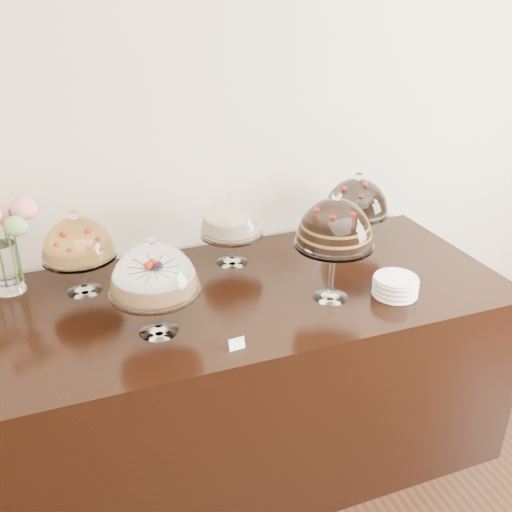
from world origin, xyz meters
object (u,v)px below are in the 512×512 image
object	(u,v)px
display_counter	(252,373)
cake_stand_fruit_tart	(77,242)
cake_stand_cheesecake	(231,220)
cake_stand_sugar_sponge	(154,274)
cake_stand_dark_choco	(357,199)
cake_stand_choco_layer	(335,227)
flower_vase	(2,237)
plate_stack	(395,286)

from	to	relation	value
display_counter	cake_stand_fruit_tart	xyz separation A→B (m)	(-0.68, 0.24, 0.68)
display_counter	cake_stand_cheesecake	bearing A→B (deg)	89.53
cake_stand_sugar_sponge	cake_stand_dark_choco	world-z (taller)	cake_stand_sugar_sponge
cake_stand_choco_layer	display_counter	bearing A→B (deg)	147.49
cake_stand_cheesecake	cake_stand_fruit_tart	xyz separation A→B (m)	(-0.68, -0.04, 0.02)
display_counter	flower_vase	world-z (taller)	flower_vase
cake_stand_cheesecake	plate_stack	world-z (taller)	cake_stand_cheesecake
cake_stand_choco_layer	cake_stand_dark_choco	size ratio (longest dim) A/B	1.29
cake_stand_sugar_sponge	plate_stack	world-z (taller)	cake_stand_sugar_sponge
display_counter	flower_vase	bearing A→B (deg)	160.01
cake_stand_choco_layer	cake_stand_fruit_tart	size ratio (longest dim) A/B	1.27
cake_stand_cheesecake	cake_stand_dark_choco	distance (m)	0.65
cake_stand_cheesecake	flower_vase	distance (m)	0.97
display_counter	cake_stand_dark_choco	world-z (taller)	cake_stand_dark_choco
display_counter	cake_stand_choco_layer	world-z (taller)	cake_stand_choco_layer
cake_stand_fruit_tart	cake_stand_choco_layer	bearing A→B (deg)	-23.45
cake_stand_fruit_tart	plate_stack	distance (m)	1.33
plate_stack	flower_vase	bearing A→B (deg)	157.92
cake_stand_dark_choco	plate_stack	distance (m)	0.58
display_counter	cake_stand_sugar_sponge	xyz separation A→B (m)	(-0.44, -0.18, 0.70)
cake_stand_sugar_sponge	cake_stand_dark_choco	distance (m)	1.19
cake_stand_dark_choco	flower_vase	bearing A→B (deg)	177.39
cake_stand_sugar_sponge	plate_stack	size ratio (longest dim) A/B	2.13
cake_stand_choco_layer	plate_stack	world-z (taller)	cake_stand_choco_layer
cake_stand_choco_layer	cake_stand_dark_choco	world-z (taller)	cake_stand_choco_layer
cake_stand_sugar_sponge	cake_stand_cheesecake	size ratio (longest dim) A/B	1.12
display_counter	cake_stand_dark_choco	size ratio (longest dim) A/B	6.02
cake_stand_choco_layer	cake_stand_cheesecake	distance (m)	0.55
display_counter	plate_stack	bearing A→B (deg)	-25.63
cake_stand_sugar_sponge	plate_stack	xyz separation A→B (m)	(0.99, -0.08, -0.20)
display_counter	flower_vase	xyz separation A→B (m)	(-0.97, 0.35, 0.70)
display_counter	plate_stack	world-z (taller)	plate_stack
cake_stand_fruit_tart	flower_vase	world-z (taller)	flower_vase
cake_stand_sugar_sponge	cake_stand_fruit_tart	xyz separation A→B (m)	(-0.23, 0.42, -0.02)
cake_stand_cheesecake	plate_stack	distance (m)	0.78
display_counter	flower_vase	distance (m)	1.24
cake_stand_cheesecake	plate_stack	xyz separation A→B (m)	(0.54, -0.54, -0.17)
cake_stand_sugar_sponge	flower_vase	distance (m)	0.75
cake_stand_fruit_tart	cake_stand_cheesecake	bearing A→B (deg)	3.28
cake_stand_sugar_sponge	cake_stand_choco_layer	bearing A→B (deg)	0.25
flower_vase	plate_stack	size ratio (longest dim) A/B	2.28
display_counter	cake_stand_choco_layer	size ratio (longest dim) A/B	4.67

